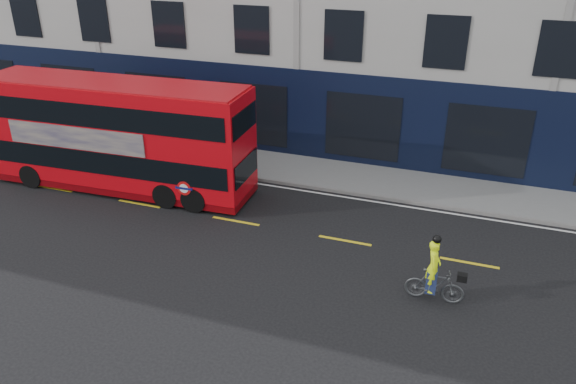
% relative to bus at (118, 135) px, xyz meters
% --- Properties ---
extents(ground, '(120.00, 120.00, 0.00)m').
position_rel_bus_xyz_m(ground, '(5.39, -2.59, -2.20)').
color(ground, black).
rests_on(ground, ground).
extents(pavement, '(60.00, 3.00, 0.12)m').
position_rel_bus_xyz_m(pavement, '(5.39, 3.91, -2.14)').
color(pavement, gray).
rests_on(pavement, ground).
extents(kerb, '(60.00, 0.12, 0.13)m').
position_rel_bus_xyz_m(kerb, '(5.39, 2.41, -2.14)').
color(kerb, slate).
rests_on(kerb, ground).
extents(road_edge_line, '(58.00, 0.10, 0.01)m').
position_rel_bus_xyz_m(road_edge_line, '(5.39, 2.11, -2.20)').
color(road_edge_line, silver).
rests_on(road_edge_line, ground).
extents(lane_dashes, '(58.00, 0.12, 0.01)m').
position_rel_bus_xyz_m(lane_dashes, '(5.39, -1.09, -2.20)').
color(lane_dashes, yellow).
rests_on(lane_dashes, ground).
extents(bus, '(10.75, 2.88, 4.29)m').
position_rel_bus_xyz_m(bus, '(0.00, 0.00, 0.00)').
color(bus, red).
rests_on(bus, ground).
extents(cyclist, '(1.65, 0.58, 2.09)m').
position_rel_bus_xyz_m(cyclist, '(12.52, -3.42, -1.51)').
color(cyclist, '#474A4C').
rests_on(cyclist, ground).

